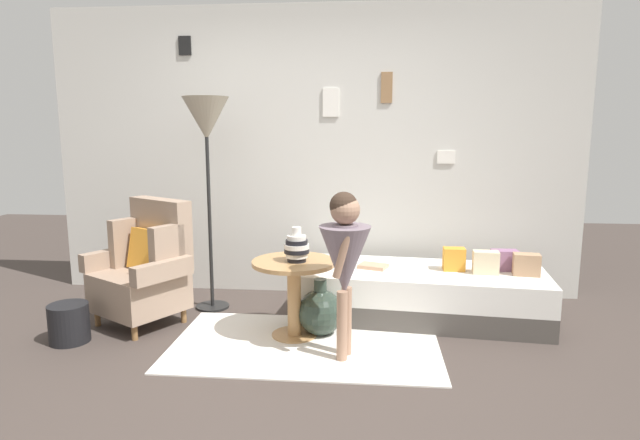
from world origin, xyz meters
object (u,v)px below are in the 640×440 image
at_px(daybed, 424,294).
at_px(book_on_daybed, 373,266).
at_px(armchair, 146,268).
at_px(floor_lamp, 206,127).
at_px(person_child, 345,254).
at_px(demijohn_near, 320,312).
at_px(vase_striped, 297,248).
at_px(magazine_basket, 69,323).
at_px(side_table, 294,282).

relative_size(daybed, book_on_daybed, 8.95).
distance_m(armchair, floor_lamp, 1.23).
height_order(floor_lamp, person_child, floor_lamp).
bearing_deg(demijohn_near, floor_lamp, 152.07).
distance_m(book_on_daybed, demijohn_near, 0.65).
bearing_deg(vase_striped, armchair, 169.73).
height_order(armchair, book_on_daybed, armchair).
xyz_separation_m(daybed, magazine_basket, (-2.59, -0.75, -0.06)).
bearing_deg(demijohn_near, side_table, -163.35).
relative_size(vase_striped, person_child, 0.22).
relative_size(armchair, demijohn_near, 2.27).
bearing_deg(book_on_daybed, vase_striped, -135.34).
height_order(daybed, demijohn_near, demijohn_near).
bearing_deg(daybed, vase_striped, -151.26).
height_order(side_table, book_on_daybed, side_table).
xyz_separation_m(vase_striped, demijohn_near, (0.16, 0.08, -0.50)).
distance_m(floor_lamp, magazine_basket, 1.81).
distance_m(daybed, vase_striped, 1.19).
height_order(daybed, magazine_basket, daybed).
bearing_deg(armchair, magazine_basket, -131.35).
relative_size(person_child, book_on_daybed, 5.10).
relative_size(person_child, magazine_basket, 4.01).
relative_size(demijohn_near, magazine_basket, 1.53).
bearing_deg(daybed, floor_lamp, 177.62).
bearing_deg(person_child, book_on_daybed, 77.45).
distance_m(armchair, side_table, 1.22).
relative_size(vase_striped, demijohn_near, 0.59).
xyz_separation_m(book_on_daybed, magazine_basket, (-2.17, -0.77, -0.28)).
bearing_deg(armchair, side_table, -9.39).
height_order(armchair, floor_lamp, floor_lamp).
xyz_separation_m(daybed, side_table, (-0.99, -0.50, 0.22)).
bearing_deg(daybed, side_table, -153.05).
bearing_deg(magazine_basket, floor_lamp, 45.74).
distance_m(floor_lamp, book_on_daybed, 1.77).
xyz_separation_m(vase_striped, floor_lamp, (-0.82, 0.60, 0.85)).
height_order(side_table, person_child, person_child).
distance_m(side_table, demijohn_near, 0.31).
bearing_deg(vase_striped, demijohn_near, 26.68).
xyz_separation_m(daybed, demijohn_near, (-0.80, -0.45, -0.02)).
height_order(armchair, vase_striped, armchair).
bearing_deg(daybed, book_on_daybed, 177.91).
xyz_separation_m(side_table, magazine_basket, (-1.60, -0.25, -0.28)).
relative_size(side_table, floor_lamp, 0.34).
height_order(vase_striped, demijohn_near, vase_striped).
bearing_deg(side_table, magazine_basket, -171.06).
height_order(floor_lamp, magazine_basket, floor_lamp).
xyz_separation_m(armchair, demijohn_near, (1.39, -0.14, -0.26)).
bearing_deg(daybed, magazine_basket, -163.76).
height_order(daybed, side_table, side_table).
xyz_separation_m(vase_striped, book_on_daybed, (0.55, 0.54, -0.26)).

